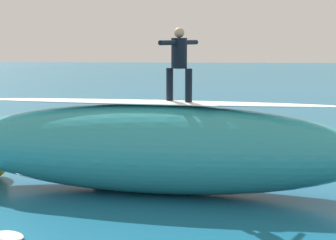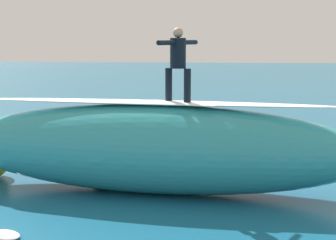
{
  "view_description": "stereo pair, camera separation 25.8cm",
  "coord_description": "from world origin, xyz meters",
  "px_view_note": "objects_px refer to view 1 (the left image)",
  "views": [
    {
      "loc": [
        -0.68,
        13.51,
        3.47
      ],
      "look_at": [
        0.11,
        0.52,
        1.47
      ],
      "focal_mm": 58.07,
      "sensor_mm": 36.0,
      "label": 1
    },
    {
      "loc": [
        -0.94,
        13.49,
        3.47
      ],
      "look_at": [
        0.11,
        0.52,
        1.47
      ],
      "focal_mm": 58.07,
      "sensor_mm": 36.0,
      "label": 2
    }
  ],
  "objects_px": {
    "surfboard_riding": "(179,103)",
    "surfer_paddling": "(162,159)",
    "surfboard_paddling": "(159,165)",
    "surfer_riding": "(179,59)"
  },
  "relations": [
    {
      "from": "surfboard_paddling",
      "to": "surfer_paddling",
      "type": "distance_m",
      "value": 0.2
    },
    {
      "from": "surfer_riding",
      "to": "surfer_paddling",
      "type": "relative_size",
      "value": 1.28
    },
    {
      "from": "surfer_riding",
      "to": "surfboard_paddling",
      "type": "height_order",
      "value": "surfer_riding"
    },
    {
      "from": "surfer_riding",
      "to": "surfboard_paddling",
      "type": "distance_m",
      "value": 3.9
    },
    {
      "from": "surfer_paddling",
      "to": "surfboard_riding",
      "type": "bearing_deg",
      "value": 55.38
    },
    {
      "from": "surfboard_riding",
      "to": "surfer_paddling",
      "type": "xyz_separation_m",
      "value": [
        0.55,
        -2.56,
        -1.83
      ]
    },
    {
      "from": "surfer_riding",
      "to": "surfer_paddling",
      "type": "height_order",
      "value": "surfer_riding"
    },
    {
      "from": "surfboard_paddling",
      "to": "surfer_riding",
      "type": "bearing_deg",
      "value": 57.55
    },
    {
      "from": "surfboard_riding",
      "to": "surfer_riding",
      "type": "xyz_separation_m",
      "value": [
        0.0,
        0.0,
        0.97
      ]
    },
    {
      "from": "surfboard_riding",
      "to": "surfer_paddling",
      "type": "height_order",
      "value": "surfboard_riding"
    }
  ]
}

